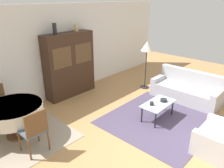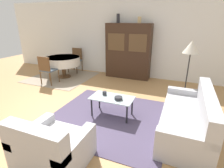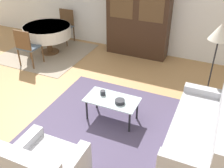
{
  "view_description": "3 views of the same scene",
  "coord_description": "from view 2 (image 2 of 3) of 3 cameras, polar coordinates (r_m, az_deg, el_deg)",
  "views": [
    {
      "loc": [
        -3.33,
        -1.82,
        2.9
      ],
      "look_at": [
        0.2,
        1.4,
        0.95
      ],
      "focal_mm": 35.0,
      "sensor_mm": 36.0,
      "label": 1
    },
    {
      "loc": [
        2.28,
        -2.62,
        2.02
      ],
      "look_at": [
        0.97,
        0.56,
        0.75
      ],
      "focal_mm": 28.0,
      "sensor_mm": 36.0,
      "label": 2
    },
    {
      "loc": [
        2.49,
        -2.82,
        3.06
      ],
      "look_at": [
        0.97,
        0.56,
        0.75
      ],
      "focal_mm": 42.0,
      "sensor_mm": 36.0,
      "label": 3
    }
  ],
  "objects": [
    {
      "name": "couch",
      "position": [
        3.6,
        23.72,
        -10.25
      ],
      "size": [
        0.83,
        1.95,
        0.84
      ],
      "rotation": [
        0.0,
        0.0,
        1.57
      ],
      "color": "#B2B2B7",
      "rests_on": "ground_plane"
    },
    {
      "name": "bowl",
      "position": [
        3.68,
        2.12,
        -4.65
      ],
      "size": [
        0.17,
        0.17,
        0.07
      ],
      "color": "#232328",
      "rests_on": "coffee_table"
    },
    {
      "name": "dining_chair_far",
      "position": [
        7.31,
        -11.72,
        8.18
      ],
      "size": [
        0.44,
        0.44,
        0.93
      ],
      "rotation": [
        0.0,
        0.0,
        3.14
      ],
      "color": "brown",
      "rests_on": "dining_rug"
    },
    {
      "name": "vase_short",
      "position": [
        6.17,
        8.95,
        19.99
      ],
      "size": [
        0.12,
        0.12,
        0.2
      ],
      "color": "tan",
      "rests_on": "display_cabinet"
    },
    {
      "name": "dining_rug",
      "position": [
        6.78,
        -16.05,
        2.17
      ],
      "size": [
        2.12,
        2.09,
        0.01
      ],
      "color": "gray",
      "rests_on": "ground_plane"
    },
    {
      "name": "dining_chair_near",
      "position": [
        6.04,
        -20.44,
        4.8
      ],
      "size": [
        0.44,
        0.44,
        0.93
      ],
      "color": "brown",
      "rests_on": "dining_rug"
    },
    {
      "name": "ground_plane",
      "position": [
        4.02,
        -16.4,
        -10.85
      ],
      "size": [
        14.0,
        14.0,
        0.0
      ],
      "primitive_type": "plane",
      "color": "tan"
    },
    {
      "name": "armchair",
      "position": [
        2.8,
        -19.1,
        -19.18
      ],
      "size": [
        0.95,
        0.85,
        0.81
      ],
      "color": "#B2B2B7",
      "rests_on": "ground_plane"
    },
    {
      "name": "cup",
      "position": [
        3.9,
        -2.45,
        -3.01
      ],
      "size": [
        0.09,
        0.09,
        0.08
      ],
      "color": "#232328",
      "rests_on": "coffee_table"
    },
    {
      "name": "dining_table",
      "position": [
        6.64,
        -15.73,
        7.2
      ],
      "size": [
        1.23,
        1.23,
        0.75
      ],
      "color": "brown",
      "rests_on": "dining_rug"
    },
    {
      "name": "area_rug",
      "position": [
        3.94,
        -0.76,
        -10.55
      ],
      "size": [
        2.51,
        2.36,
        0.01
      ],
      "color": "#4C425B",
      "rests_on": "ground_plane"
    },
    {
      "name": "floor_lamp",
      "position": [
        4.62,
        24.37,
        10.05
      ],
      "size": [
        0.38,
        0.38,
        1.57
      ],
      "color": "black",
      "rests_on": "ground_plane"
    },
    {
      "name": "coffee_table",
      "position": [
        3.81,
        0.0,
        -5.08
      ],
      "size": [
        0.93,
        0.5,
        0.43
      ],
      "color": "black",
      "rests_on": "area_rug"
    },
    {
      "name": "vase_tall",
      "position": [
        6.39,
        2.02,
        20.64
      ],
      "size": [
        0.11,
        0.11,
        0.3
      ],
      "color": "#232328",
      "rests_on": "display_cabinet"
    },
    {
      "name": "display_cabinet",
      "position": [
        6.35,
        5.31,
        10.55
      ],
      "size": [
        1.59,
        0.44,
        1.91
      ],
      "color": "#382316",
      "rests_on": "ground_plane"
    },
    {
      "name": "wall_back",
      "position": [
        6.69,
        2.3,
        14.51
      ],
      "size": [
        10.0,
        0.06,
        2.7
      ],
      "color": "white",
      "rests_on": "ground_plane"
    }
  ]
}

